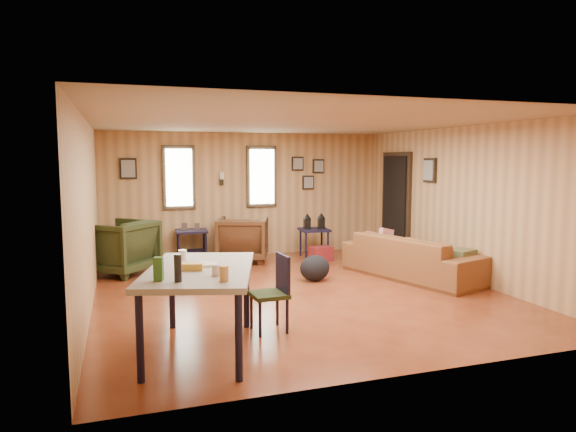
% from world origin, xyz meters
% --- Properties ---
extents(room, '(5.54, 6.04, 2.44)m').
position_xyz_m(room, '(0.17, 0.27, 1.21)').
color(room, brown).
rests_on(room, ground).
extents(sofa, '(1.36, 2.43, 0.91)m').
position_xyz_m(sofa, '(2.05, 0.25, 0.46)').
color(sofa, brown).
rests_on(sofa, ground).
extents(recliner_brown, '(1.12, 1.08, 0.91)m').
position_xyz_m(recliner_brown, '(-0.22, 2.41, 0.46)').
color(recliner_brown, '#462815').
rests_on(recliner_brown, ground).
extents(recliner_green, '(1.30, 1.31, 0.98)m').
position_xyz_m(recliner_green, '(-2.38, 2.01, 0.49)').
color(recliner_green, '#272F15').
rests_on(recliner_green, ground).
extents(end_table, '(0.61, 0.56, 0.73)m').
position_xyz_m(end_table, '(-1.13, 2.65, 0.41)').
color(end_table, black).
rests_on(end_table, ground).
extents(side_table, '(0.59, 0.59, 0.86)m').
position_xyz_m(side_table, '(1.17, 2.34, 0.59)').
color(side_table, black).
rests_on(side_table, ground).
extents(cooler, '(0.43, 0.35, 0.27)m').
position_xyz_m(cooler, '(1.16, 1.95, 0.14)').
color(cooler, maroon).
rests_on(cooler, ground).
extents(backpack, '(0.49, 0.38, 0.41)m').
position_xyz_m(backpack, '(0.48, 0.52, 0.20)').
color(backpack, black).
rests_on(backpack, ground).
extents(sofa_pillows, '(0.94, 1.66, 0.34)m').
position_xyz_m(sofa_pillows, '(2.23, 0.21, 0.50)').
color(sofa_pillows, '#4E502C').
rests_on(sofa_pillows, sofa).
extents(dining_table, '(1.41, 1.85, 1.08)m').
position_xyz_m(dining_table, '(-1.66, -1.87, 0.76)').
color(dining_table, gray).
rests_on(dining_table, ground).
extents(dining_chair, '(0.40, 0.40, 0.85)m').
position_xyz_m(dining_chair, '(-0.78, -1.50, 0.47)').
color(dining_chair, '#272F15').
rests_on(dining_chair, ground).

